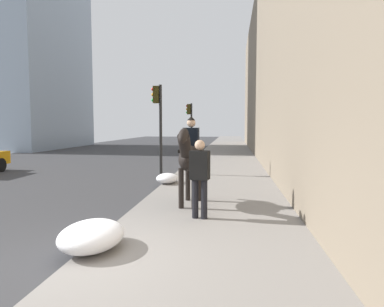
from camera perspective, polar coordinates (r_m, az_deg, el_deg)
sidewalk_slab at (r=5.25m, az=1.23°, el=-18.48°), size 120.00×3.88×0.12m
mounted_horse_near at (r=8.58m, az=-0.29°, el=-0.53°), size 2.15×0.64×2.24m
pedestrian_greeting at (r=7.36m, az=1.30°, el=-3.36°), size 0.33×0.44×1.70m
traffic_light_near_curb at (r=14.27m, az=-5.60°, el=6.34°), size 0.20×0.44×3.79m
traffic_light_far_curb at (r=23.66m, az=-0.32°, el=5.46°), size 0.20×0.44×3.64m
snow_pile_near at (r=5.93m, az=-16.35°, el=-12.98°), size 1.31×1.01×0.45m
snow_pile_far at (r=12.01m, az=-4.14°, el=-4.12°), size 0.99×0.76×0.34m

